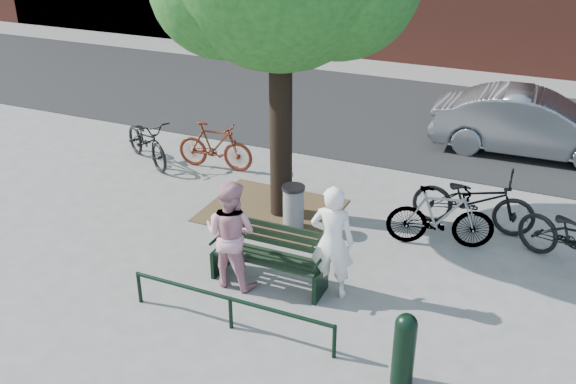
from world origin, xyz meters
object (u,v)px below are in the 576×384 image
at_px(park_bench, 271,254).
at_px(bicycle_c, 473,200).
at_px(litter_bin, 293,208).
at_px(person_left, 332,242).
at_px(bollard, 404,347).
at_px(parked_car, 532,124).
at_px(person_right, 231,234).

xyz_separation_m(park_bench, bicycle_c, (2.50, 2.96, 0.07)).
height_order(park_bench, litter_bin, park_bench).
relative_size(person_left, bicycle_c, 0.84).
xyz_separation_m(bollard, litter_bin, (-2.77, 3.04, -0.12)).
distance_m(park_bench, litter_bin, 1.69).
distance_m(bollard, litter_bin, 4.11).
relative_size(person_left, parked_car, 0.41).
bearing_deg(park_bench, bicycle_c, 49.80).
height_order(person_right, parked_car, person_right).
bearing_deg(parked_car, bollard, 173.44).
height_order(person_left, bicycle_c, person_left).
distance_m(person_left, person_right, 1.51).
distance_m(park_bench, bollard, 2.78).
xyz_separation_m(park_bench, person_left, (0.95, 0.06, 0.40)).
xyz_separation_m(person_left, bicycle_c, (1.55, 2.90, -0.33)).
xyz_separation_m(litter_bin, parked_car, (3.44, 5.40, 0.29)).
bearing_deg(litter_bin, parked_car, 57.53).
xyz_separation_m(person_left, litter_bin, (-1.30, 1.59, -0.46)).
relative_size(litter_bin, parked_car, 0.19).
xyz_separation_m(park_bench, litter_bin, (-0.35, 1.66, -0.06)).
bearing_deg(person_left, bicycle_c, -125.86).
relative_size(person_right, bollard, 1.68).
xyz_separation_m(person_right, parked_car, (3.61, 7.34, -0.14)).
relative_size(park_bench, bollard, 1.72).
bearing_deg(bicycle_c, person_left, 149.44).
height_order(bollard, parked_car, parked_car).
height_order(park_bench, bollard, bollard).
relative_size(park_bench, parked_car, 0.40).
height_order(person_left, parked_car, person_left).
height_order(bollard, bicycle_c, bicycle_c).
xyz_separation_m(bollard, parked_car, (0.67, 8.44, 0.17)).
xyz_separation_m(person_left, bollard, (1.46, -1.45, -0.34)).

